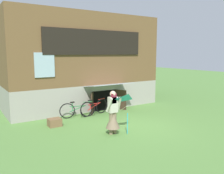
{
  "coord_description": "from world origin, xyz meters",
  "views": [
    {
      "loc": [
        -5.79,
        -7.47,
        2.99
      ],
      "look_at": [
        -0.27,
        1.05,
        1.53
      ],
      "focal_mm": 37.84,
      "sensor_mm": 36.0,
      "label": 1
    }
  ],
  "objects": [
    {
      "name": "wooden_crate",
      "position": [
        -2.66,
        1.73,
        0.16
      ],
      "size": [
        0.51,
        0.44,
        0.32
      ],
      "primitive_type": "cube",
      "color": "brown",
      "rests_on": "ground_plane"
    },
    {
      "name": "log_house",
      "position": [
        -0.0,
        5.53,
        2.52
      ],
      "size": [
        8.27,
        6.18,
        5.04
      ],
      "color": "#9E998E",
      "rests_on": "ground_plane"
    },
    {
      "name": "bicycle_green",
      "position": [
        -1.3,
        2.43,
        0.37
      ],
      "size": [
        1.66,
        0.41,
        0.77
      ],
      "rotation": [
        0.0,
        0.0,
        -0.22
      ],
      "color": "black",
      "rests_on": "ground_plane"
    },
    {
      "name": "person",
      "position": [
        -1.15,
        -0.37,
        0.69
      ],
      "size": [
        0.61,
        0.52,
        1.63
      ],
      "rotation": [
        0.0,
        0.0,
        0.3
      ],
      "color": "#7F6B51",
      "rests_on": "ground_plane"
    },
    {
      "name": "kite",
      "position": [
        -0.83,
        -0.89,
        1.21
      ],
      "size": [
        0.8,
        0.89,
        1.43
      ],
      "color": "#2DB2CC",
      "rests_on": "ground_plane"
    },
    {
      "name": "ground_plane",
      "position": [
        0.0,
        0.0,
        0.0
      ],
      "size": [
        60.0,
        60.0,
        0.0
      ],
      "primitive_type": "plane",
      "color": "#56843D"
    },
    {
      "name": "bicycle_red",
      "position": [
        -0.43,
        2.41,
        0.38
      ],
      "size": [
        1.69,
        0.44,
        0.78
      ],
      "rotation": [
        0.0,
        0.0,
        0.23
      ],
      "color": "black",
      "rests_on": "ground_plane"
    }
  ]
}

